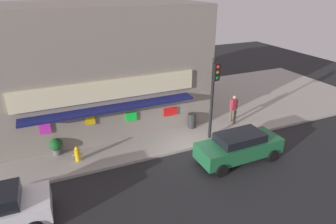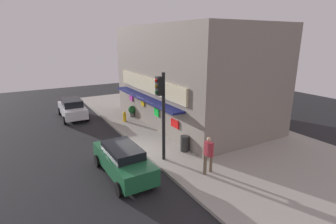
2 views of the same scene
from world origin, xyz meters
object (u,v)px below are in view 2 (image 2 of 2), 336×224
Objects in this scene: parked_car_green at (123,160)px; parked_car_white at (72,108)px; fire_hydrant at (125,117)px; trash_can at (185,143)px; traffic_light at (162,105)px; potted_plant_by_doorway at (132,110)px; pedestrian at (208,153)px.

parked_car_white is (-11.37, -0.22, 0.01)m from parked_car_green.
fire_hydrant is at bearing 158.42° from parked_car_green.
traffic_light is at bearing -78.81° from trash_can.
potted_plant_by_doorway is (-8.09, 0.07, 0.06)m from trash_can.
potted_plant_by_doorway is at bearing 58.24° from parked_car_white.
potted_plant_by_doorway is at bearing 177.18° from pedestrian.
parked_car_green is (7.75, -3.07, 0.28)m from fire_hydrant.
parked_car_white is at bearing -164.32° from pedestrian.
parked_car_green reaches higher than fire_hydrant.
parked_car_white is at bearing -121.76° from potted_plant_by_doorway.
parked_car_white is at bearing -167.05° from traffic_light.
parked_car_green is 11.37m from parked_car_white.
pedestrian is (2.76, -0.46, 0.58)m from trash_can.
potted_plant_by_doorway is (-10.85, 0.53, -0.52)m from pedestrian.
trash_can is 0.49× the size of pedestrian.
pedestrian is 0.43× the size of parked_car_white.
traffic_light is 5.16× the size of potted_plant_by_doorway.
parked_car_green is (-2.16, -3.58, -0.38)m from pedestrian.
potted_plant_by_doorway is 0.20× the size of parked_car_green.
pedestrian reaches higher than fire_hydrant.
fire_hydrant is 0.18× the size of parked_car_green.
pedestrian is 14.05m from parked_car_white.
traffic_light is at bearing -152.82° from pedestrian.
trash_can is at bearing 170.47° from pedestrian.
parked_car_green reaches higher than trash_can.
traffic_light is 1.08× the size of parked_car_white.
pedestrian is 0.41× the size of parked_car_green.
potted_plant_by_doorway is (-8.42, 1.78, -2.55)m from traffic_light.
trash_can is at bearing -0.50° from potted_plant_by_doorway.
potted_plant_by_doorway reaches higher than fire_hydrant.
parked_car_white reaches higher than parked_car_green.
traffic_light reaches higher than pedestrian.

